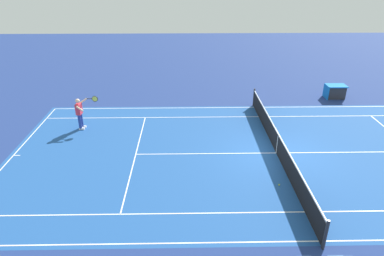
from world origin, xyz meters
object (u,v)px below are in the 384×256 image
(equipment_cart_tarped, at_px, (335,91))
(tennis_player_near, at_px, (80,112))
(tennis_net, at_px, (277,143))
(tennis_ball, at_px, (279,185))

(equipment_cart_tarped, bearing_deg, tennis_player_near, 15.84)
(equipment_cart_tarped, bearing_deg, tennis_net, 52.34)
(tennis_net, xyz_separation_m, tennis_ball, (0.51, 2.53, -0.46))
(tennis_ball, bearing_deg, tennis_player_near, -30.43)
(tennis_ball, relative_size, equipment_cart_tarped, 0.05)
(tennis_player_near, xyz_separation_m, tennis_ball, (-9.04, 5.31, -0.90))
(tennis_ball, distance_m, equipment_cart_tarped, 11.26)
(tennis_ball, bearing_deg, tennis_net, -101.38)
(tennis_net, xyz_separation_m, tennis_player_near, (9.55, -2.78, 0.44))
(tennis_ball, bearing_deg, equipment_cart_tarped, -121.83)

